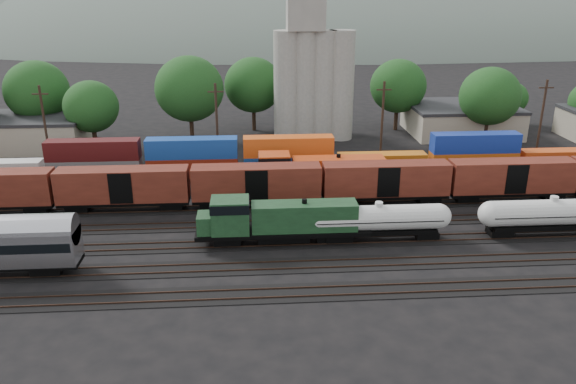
{
  "coord_description": "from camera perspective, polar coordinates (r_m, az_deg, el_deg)",
  "views": [
    {
      "loc": [
        -7.24,
        -57.12,
        25.11
      ],
      "look_at": [
        -3.17,
        2.0,
        3.0
      ],
      "focal_mm": 35.0,
      "sensor_mm": 36.0,
      "label": 1
    }
  ],
  "objects": [
    {
      "name": "boxcar_string",
      "position": [
        67.8,
        9.9,
        1.22
      ],
      "size": [
        169.0,
        2.9,
        4.2
      ],
      "color": "black",
      "rests_on": "ground"
    },
    {
      "name": "tank_car_b",
      "position": [
        64.86,
        25.21,
        -2.02
      ],
      "size": [
        15.75,
        2.82,
        4.13
      ],
      "color": "silver",
      "rests_on": "ground"
    },
    {
      "name": "distant_hills",
      "position": [
        321.9,
        1.69,
        12.3
      ],
      "size": [
        860.0,
        286.0,
        130.0
      ],
      "color": "#59665B",
      "rests_on": "ground"
    },
    {
      "name": "tracks",
      "position": [
        62.79,
        3.02,
        -3.09
      ],
      "size": [
        180.0,
        33.2,
        0.2
      ],
      "color": "black",
      "rests_on": "ground"
    },
    {
      "name": "tree_band",
      "position": [
        96.3,
        -2.15,
        10.09
      ],
      "size": [
        163.93,
        21.57,
        14.29
      ],
      "color": "black",
      "rests_on": "ground"
    },
    {
      "name": "industrial_sheds",
      "position": [
        96.09,
        4.5,
        6.83
      ],
      "size": [
        119.38,
        17.26,
        5.1
      ],
      "color": "#9E937F",
      "rests_on": "ground"
    },
    {
      "name": "ground",
      "position": [
        62.81,
        3.01,
        -3.13
      ],
      "size": [
        600.0,
        600.0,
        0.0
      ],
      "primitive_type": "plane",
      "color": "black"
    },
    {
      "name": "green_locomotive",
      "position": [
        56.78,
        -1.46,
        -2.82
      ],
      "size": [
        17.77,
        3.14,
        4.7
      ],
      "color": "black",
      "rests_on": "ground"
    },
    {
      "name": "utility_poles",
      "position": [
        81.67,
        1.26,
        7.08
      ],
      "size": [
        122.2,
        0.36,
        12.0
      ],
      "color": "black",
      "rests_on": "ground"
    },
    {
      "name": "orange_locomotive",
      "position": [
        71.17,
        2.49,
        2.12
      ],
      "size": [
        19.37,
        3.23,
        4.84
      ],
      "color": "black",
      "rests_on": "ground"
    },
    {
      "name": "tank_car_a",
      "position": [
        58.29,
        9.13,
        -2.75
      ],
      "size": [
        15.23,
        2.73,
        3.99
      ],
      "color": "silver",
      "rests_on": "ground"
    },
    {
      "name": "grain_silo",
      "position": [
        94.73,
        2.54,
        12.03
      ],
      "size": [
        13.4,
        5.0,
        29.0
      ],
      "color": "gray",
      "rests_on": "ground"
    },
    {
      "name": "container_wall",
      "position": [
        75.76,
        0.72,
        3.23
      ],
      "size": [
        160.58,
        2.6,
        5.8
      ],
      "color": "black",
      "rests_on": "ground"
    }
  ]
}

